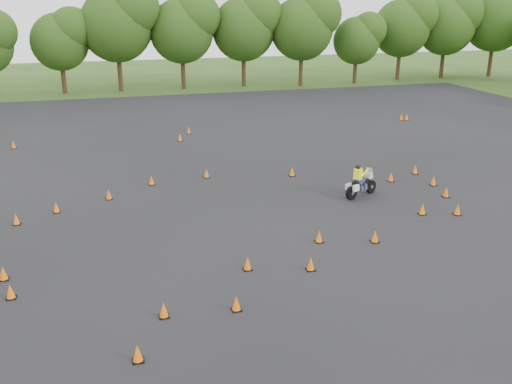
% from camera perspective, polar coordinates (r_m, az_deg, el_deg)
% --- Properties ---
extents(ground, '(140.00, 140.00, 0.00)m').
position_cam_1_polar(ground, '(20.46, 3.08, -6.69)').
color(ground, '#2D5119').
rests_on(ground, ground).
extents(asphalt_pad, '(62.00, 62.00, 0.00)m').
position_cam_1_polar(asphalt_pad, '(25.76, -1.22, -1.12)').
color(asphalt_pad, black).
rests_on(asphalt_pad, ground).
extents(treeline, '(86.79, 32.75, 11.09)m').
position_cam_1_polar(treeline, '(54.11, -4.41, 14.48)').
color(treeline, '#264413').
rests_on(treeline, ground).
extents(traffic_cones, '(36.20, 33.12, 0.45)m').
position_cam_1_polar(traffic_cones, '(24.14, -1.79, -1.97)').
color(traffic_cones, orange).
rests_on(traffic_cones, asphalt_pad).
extents(rider_yellow, '(2.11, 1.46, 1.58)m').
position_cam_1_polar(rider_yellow, '(26.88, 10.57, 1.19)').
color(rider_yellow, '#F9FC16').
rests_on(rider_yellow, ground).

